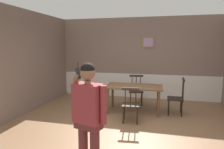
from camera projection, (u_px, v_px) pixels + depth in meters
ground_plane at (121, 130)px, 4.48m from camera, size 6.65×6.65×0.00m
room_back_partition at (138, 60)px, 7.20m from camera, size 5.73×0.17×2.87m
room_left_partition at (8, 64)px, 4.96m from camera, size 0.13×6.05×2.87m
dining_table at (134, 89)px, 5.67m from camera, size 1.60×0.92×0.76m
chair_near_window at (131, 105)px, 4.91m from camera, size 0.46×0.46×0.90m
chair_by_doorway at (177, 98)px, 5.46m from camera, size 0.43×0.43×1.00m
chair_at_table_head at (136, 90)px, 6.49m from camera, size 0.51×0.51×0.92m
chair_opposite_corner at (94, 94)px, 5.93m from camera, size 0.50×0.50×0.93m
person_figure at (89, 112)px, 2.84m from camera, size 0.57×0.35×1.65m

